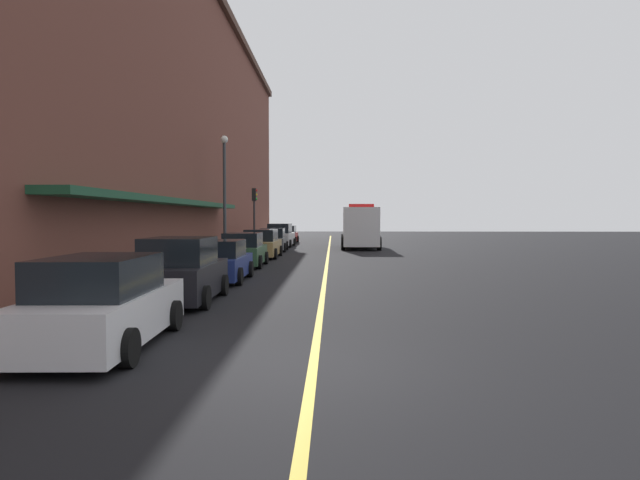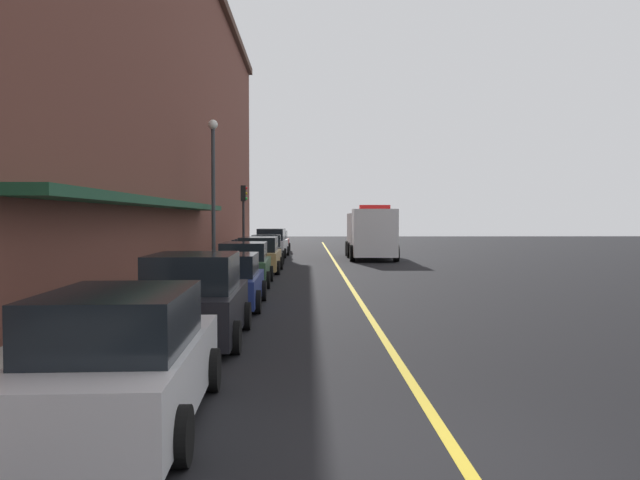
% 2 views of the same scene
% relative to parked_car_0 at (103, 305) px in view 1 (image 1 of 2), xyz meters
% --- Properties ---
extents(ground_plane, '(112.00, 112.00, 0.00)m').
position_rel_parked_car_0_xyz_m(ground_plane, '(3.92, 23.75, -0.80)').
color(ground_plane, black).
extents(sidewalk_left, '(2.40, 70.00, 0.15)m').
position_rel_parked_car_0_xyz_m(sidewalk_left, '(-2.28, 23.75, -0.72)').
color(sidewalk_left, '#9E9B93').
rests_on(sidewalk_left, ground).
extents(lane_center_stripe, '(0.16, 70.00, 0.01)m').
position_rel_parked_car_0_xyz_m(lane_center_stripe, '(3.92, 23.75, -0.79)').
color(lane_center_stripe, gold).
rests_on(lane_center_stripe, ground).
extents(brick_building_left, '(10.87, 64.00, 17.39)m').
position_rel_parked_car_0_xyz_m(brick_building_left, '(-8.33, 22.74, 7.91)').
color(brick_building_left, brown).
rests_on(brick_building_left, ground).
extents(parked_car_0, '(2.17, 4.57, 1.70)m').
position_rel_parked_car_0_xyz_m(parked_car_0, '(0.00, 0.00, 0.00)').
color(parked_car_0, silver).
rests_on(parked_car_0, ground).
extents(parked_car_1, '(2.16, 4.21, 1.84)m').
position_rel_parked_car_0_xyz_m(parked_car_1, '(-0.05, 5.23, 0.06)').
color(parked_car_1, black).
rests_on(parked_car_1, ground).
extents(parked_car_2, '(2.04, 4.25, 1.55)m').
position_rel_parked_car_0_xyz_m(parked_car_2, '(0.02, 10.23, -0.06)').
color(parked_car_2, navy).
rests_on(parked_car_2, ground).
extents(parked_car_3, '(2.12, 4.17, 1.65)m').
position_rel_parked_car_0_xyz_m(parked_car_3, '(-0.12, 16.14, -0.02)').
color(parked_car_3, '#2D5133').
rests_on(parked_car_3, ground).
extents(parked_car_4, '(2.16, 4.56, 1.68)m').
position_rel_parked_car_0_xyz_m(parked_car_4, '(0.00, 21.87, -0.01)').
color(parked_car_4, '#A5844C').
rests_on(parked_car_4, ground).
extents(parked_car_5, '(2.09, 4.40, 1.62)m').
position_rel_parked_car_0_xyz_m(parked_car_5, '(-0.04, 28.09, -0.03)').
color(parked_car_5, '#595B60').
rests_on(parked_car_5, ground).
extents(parked_car_6, '(2.24, 4.68, 1.88)m').
position_rel_parked_car_0_xyz_m(parked_car_6, '(-0.06, 33.54, 0.08)').
color(parked_car_6, silver).
rests_on(parked_car_6, ground).
extents(parked_car_7, '(1.99, 4.57, 1.62)m').
position_rel_parked_car_0_xyz_m(parked_car_7, '(-0.01, 39.40, -0.03)').
color(parked_car_7, maroon).
rests_on(parked_car_7, ground).
extents(box_truck, '(3.00, 8.23, 3.35)m').
position_rel_parked_car_0_xyz_m(box_truck, '(6.31, 31.82, 0.80)').
color(box_truck, silver).
rests_on(box_truck, ground).
extents(parking_meter_0, '(0.14, 0.18, 1.33)m').
position_rel_parked_car_0_xyz_m(parking_meter_0, '(-1.43, 24.90, 0.26)').
color(parking_meter_0, '#4C4C51').
rests_on(parking_meter_0, sidewalk_left).
extents(parking_meter_1, '(0.14, 0.18, 1.33)m').
position_rel_parked_car_0_xyz_m(parking_meter_1, '(-1.43, 9.02, 0.26)').
color(parking_meter_1, '#4C4C51').
rests_on(parking_meter_1, sidewalk_left).
extents(parking_meter_2, '(0.14, 0.18, 1.33)m').
position_rel_parked_car_0_xyz_m(parking_meter_2, '(-1.43, 23.56, 0.26)').
color(parking_meter_2, '#4C4C51').
rests_on(parking_meter_2, sidewalk_left).
extents(parking_meter_3, '(0.14, 0.18, 1.33)m').
position_rel_parked_car_0_xyz_m(parking_meter_3, '(-1.43, 29.26, 0.26)').
color(parking_meter_3, '#4C4C51').
rests_on(parking_meter_3, sidewalk_left).
extents(parking_meter_4, '(0.14, 0.18, 1.33)m').
position_rel_parked_car_0_xyz_m(parking_meter_4, '(-1.43, 12.07, 0.26)').
color(parking_meter_4, '#4C4C51').
rests_on(parking_meter_4, sidewalk_left).
extents(street_lamp_left, '(0.44, 0.44, 6.94)m').
position_rel_parked_car_0_xyz_m(street_lamp_left, '(-2.03, 21.10, 3.60)').
color(street_lamp_left, '#33383D').
rests_on(street_lamp_left, sidewalk_left).
extents(traffic_light_near, '(0.38, 0.36, 4.30)m').
position_rel_parked_car_0_xyz_m(traffic_light_near, '(-1.37, 28.24, 2.36)').
color(traffic_light_near, '#232326').
rests_on(traffic_light_near, sidewalk_left).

